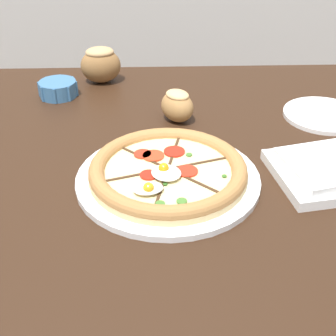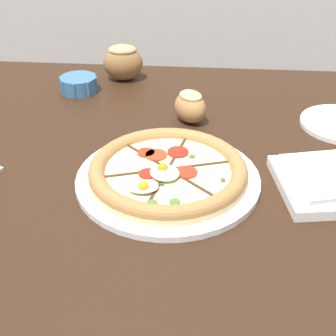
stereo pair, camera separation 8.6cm
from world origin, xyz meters
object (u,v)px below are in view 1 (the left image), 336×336
(dining_table, at_px, (129,186))
(side_saucer, at_px, (324,115))
(pizza, at_px, (168,173))
(ramekin_bowl, at_px, (58,88))
(napkin_folded, at_px, (332,170))
(bread_piece_near, at_px, (101,64))
(bread_piece_mid, at_px, (177,105))

(dining_table, xyz_separation_m, side_saucer, (0.46, 0.15, 0.09))
(dining_table, distance_m, pizza, 0.17)
(ramekin_bowl, height_order, napkin_folded, ramekin_bowl)
(ramekin_bowl, distance_m, side_saucer, 0.66)
(pizza, relative_size, ramekin_bowl, 3.39)
(dining_table, bearing_deg, ramekin_bowl, 122.70)
(bread_piece_near, relative_size, side_saucer, 0.61)
(bread_piece_mid, relative_size, side_saucer, 0.55)
(ramekin_bowl, relative_size, bread_piece_mid, 0.98)
(ramekin_bowl, xyz_separation_m, bread_piece_mid, (0.30, -0.15, 0.02))
(napkin_folded, height_order, side_saucer, napkin_folded)
(dining_table, bearing_deg, bread_piece_near, 102.29)
(dining_table, relative_size, napkin_folded, 6.03)
(ramekin_bowl, height_order, side_saucer, ramekin_bowl)
(bread_piece_mid, bearing_deg, ramekin_bowl, 153.51)
(dining_table, distance_m, napkin_folded, 0.42)
(ramekin_bowl, bearing_deg, bread_piece_mid, -26.49)
(pizza, height_order, bread_piece_mid, bread_piece_mid)
(dining_table, relative_size, side_saucer, 7.68)
(napkin_folded, xyz_separation_m, bread_piece_near, (-0.47, 0.48, 0.03))
(pizza, bearing_deg, bread_piece_near, 108.53)
(pizza, bearing_deg, ramekin_bowl, 123.86)
(ramekin_bowl, bearing_deg, side_saucer, -12.39)
(napkin_folded, distance_m, bread_piece_mid, 0.37)
(side_saucer, bearing_deg, napkin_folded, -104.76)
(pizza, height_order, side_saucer, pizza)
(dining_table, relative_size, bread_piece_mid, 14.06)
(bread_piece_mid, bearing_deg, dining_table, -128.08)
(pizza, relative_size, bread_piece_mid, 3.33)
(bread_piece_near, bearing_deg, bread_piece_mid, -50.99)
(pizza, distance_m, side_saucer, 0.45)
(pizza, relative_size, bread_piece_near, 2.97)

